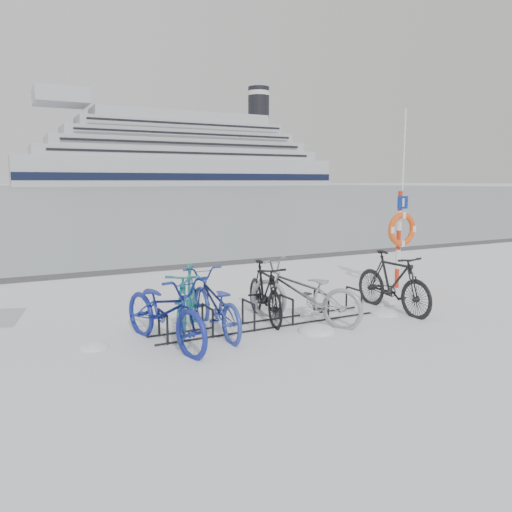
# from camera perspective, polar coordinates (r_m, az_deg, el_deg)

# --- Properties ---
(ground) EXTENTS (900.00, 900.00, 0.00)m
(ground) POSITION_cam_1_polar(r_m,az_deg,el_deg) (8.46, 1.34, -7.89)
(ground) COLOR white
(ground) RESTS_ON ground
(ice_sheet) EXTENTS (400.00, 298.00, 0.02)m
(ice_sheet) POSITION_cam_1_polar(r_m,az_deg,el_deg) (162.20, -25.92, 6.86)
(ice_sheet) COLOR #949FA7
(ice_sheet) RESTS_ON ground
(quay_edge) EXTENTS (400.00, 0.25, 0.10)m
(quay_edge) POSITION_cam_1_polar(r_m,az_deg,el_deg) (13.80, -10.41, -1.37)
(quay_edge) COLOR #3F3F42
(quay_edge) RESTS_ON ground
(bike_rack) EXTENTS (4.00, 0.48, 0.46)m
(bike_rack) POSITION_cam_1_polar(r_m,az_deg,el_deg) (8.41, 1.34, -6.71)
(bike_rack) COLOR black
(bike_rack) RESTS_ON ground
(lifebuoy_station) EXTENTS (0.76, 0.22, 3.96)m
(lifebuoy_station) POSITION_cam_1_polar(r_m,az_deg,el_deg) (11.56, 16.26, 2.92)
(lifebuoy_station) COLOR red
(lifebuoy_station) RESTS_ON ground
(cruise_ferry) EXTENTS (153.08, 28.84, 50.30)m
(cruise_ferry) POSITION_cam_1_polar(r_m,az_deg,el_deg) (249.88, -8.56, 11.06)
(cruise_ferry) COLOR silver
(cruise_ferry) RESTS_ON ground
(bike_0) EXTENTS (1.25, 2.25, 1.12)m
(bike_0) POSITION_cam_1_polar(r_m,az_deg,el_deg) (7.45, -10.38, -5.86)
(bike_0) COLOR navy
(bike_0) RESTS_ON ground
(bike_1) EXTENTS (1.33, 1.86, 1.10)m
(bike_1) POSITION_cam_1_polar(r_m,az_deg,el_deg) (7.98, -7.87, -4.89)
(bike_1) COLOR #1E6C73
(bike_1) RESTS_ON ground
(bike_2) EXTENTS (0.69, 1.95, 1.02)m
(bike_2) POSITION_cam_1_polar(r_m,az_deg,el_deg) (7.97, -4.77, -5.16)
(bike_2) COLOR #283A99
(bike_2) RESTS_ON ground
(bike_3) EXTENTS (0.78, 1.81, 1.05)m
(bike_3) POSITION_cam_1_polar(r_m,az_deg,el_deg) (8.66, 1.01, -3.90)
(bike_3) COLOR black
(bike_3) RESTS_ON ground
(bike_4) EXTENTS (1.74, 2.18, 1.11)m
(bike_4) POSITION_cam_1_polar(r_m,az_deg,el_deg) (8.51, 5.48, -3.98)
(bike_4) COLOR gray
(bike_4) RESTS_ON ground
(bike_5) EXTENTS (0.59, 1.92, 1.15)m
(bike_5) POSITION_cam_1_polar(r_m,az_deg,el_deg) (9.59, 15.37, -2.71)
(bike_5) COLOR black
(bike_5) RESTS_ON ground
(snow_drifts) EXTENTS (6.02, 1.66, 0.22)m
(snow_drifts) POSITION_cam_1_polar(r_m,az_deg,el_deg) (8.74, 5.43, -7.38)
(snow_drifts) COLOR white
(snow_drifts) RESTS_ON ground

